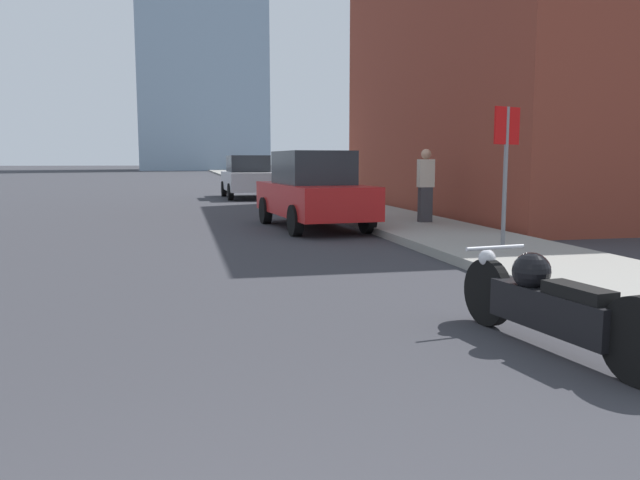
{
  "coord_description": "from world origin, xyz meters",
  "views": [
    {
      "loc": [
        -0.07,
        -1.29,
        1.55
      ],
      "look_at": [
        1.27,
        4.76,
        0.75
      ],
      "focal_mm": 35.0,
      "sensor_mm": 36.0,
      "label": 1
    }
  ],
  "objects_px": {
    "parked_car_silver": "(248,177)",
    "parked_car_red": "(313,191)",
    "motorcycle": "(548,303)",
    "pedestrian": "(426,185)",
    "stop_sign": "(506,152)"
  },
  "relations": [
    {
      "from": "pedestrian",
      "to": "stop_sign",
      "type": "bearing_deg",
      "value": -93.68
    },
    {
      "from": "parked_car_silver",
      "to": "parked_car_red",
      "type": "bearing_deg",
      "value": -90.23
    },
    {
      "from": "parked_car_red",
      "to": "parked_car_silver",
      "type": "xyz_separation_m",
      "value": [
        -0.23,
        11.95,
        0.01
      ]
    },
    {
      "from": "parked_car_red",
      "to": "parked_car_silver",
      "type": "height_order",
      "value": "parked_car_red"
    },
    {
      "from": "stop_sign",
      "to": "pedestrian",
      "type": "bearing_deg",
      "value": 86.32
    },
    {
      "from": "stop_sign",
      "to": "pedestrian",
      "type": "distance_m",
      "value": 4.11
    },
    {
      "from": "parked_car_silver",
      "to": "motorcycle",
      "type": "bearing_deg",
      "value": -90.78
    },
    {
      "from": "motorcycle",
      "to": "pedestrian",
      "type": "height_order",
      "value": "pedestrian"
    },
    {
      "from": "motorcycle",
      "to": "parked_car_red",
      "type": "height_order",
      "value": "parked_car_red"
    },
    {
      "from": "motorcycle",
      "to": "parked_car_silver",
      "type": "relative_size",
      "value": 0.51
    },
    {
      "from": "motorcycle",
      "to": "stop_sign",
      "type": "distance_m",
      "value": 5.51
    },
    {
      "from": "parked_car_red",
      "to": "pedestrian",
      "type": "relative_size",
      "value": 2.72
    },
    {
      "from": "motorcycle",
      "to": "parked_car_red",
      "type": "relative_size",
      "value": 0.52
    },
    {
      "from": "motorcycle",
      "to": "pedestrian",
      "type": "relative_size",
      "value": 1.41
    },
    {
      "from": "motorcycle",
      "to": "stop_sign",
      "type": "bearing_deg",
      "value": 56.69
    }
  ]
}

